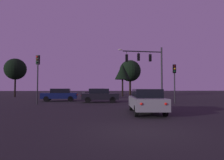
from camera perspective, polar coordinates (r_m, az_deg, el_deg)
The scene contains 11 objects.
ground_plane at distance 31.58m, azimuth -2.42°, elevation -5.26°, with size 168.00×168.00×0.00m, color black.
traffic_signal_mast_arm at distance 24.95m, azimuth 10.58°, elevation 4.84°, with size 5.74×0.61×6.77m.
traffic_light_corner_left at distance 21.33m, azimuth 17.85°, elevation 1.22°, with size 0.33×0.37×4.05m.
traffic_light_corner_right at distance 20.09m, azimuth -20.97°, elevation 2.83°, with size 0.36×0.39×4.76m.
car_nearside_lane at distance 12.53m, azimuth 9.95°, elevation -5.93°, with size 2.25×4.79×1.52m.
car_crossing_left at distance 21.84m, azimuth -3.55°, elevation -4.45°, with size 4.18×2.04×1.52m.
car_crossing_right at distance 24.56m, azimuth -15.08°, elevation -4.14°, with size 4.34×1.99×1.52m.
car_far_lane at distance 30.83m, azimuth -4.66°, elevation -3.85°, with size 4.32×2.78×1.52m.
tree_behind_sign at distance 44.87m, azimuth 5.31°, elevation 2.66°, with size 4.92×4.92×8.02m.
tree_left_far at distance 37.28m, azimuth 3.10°, elevation 2.42°, with size 2.99×2.99×6.23m.
tree_center_horizon at distance 39.02m, azimuth -26.47°, elevation 2.86°, with size 3.81×3.81×6.91m.
Camera 1 is at (-1.71, -6.99, 1.57)m, focal length 31.18 mm.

